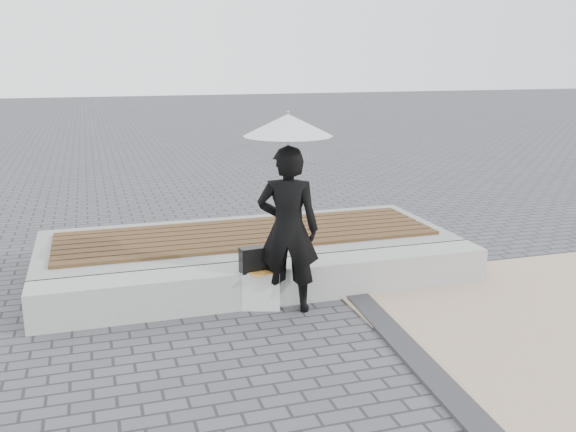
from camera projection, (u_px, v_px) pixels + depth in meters
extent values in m
plane|color=#48474C|center=(326.00, 365.00, 5.45)|extent=(80.00, 80.00, 0.00)
cube|color=#303033|center=(434.00, 378.00, 5.20)|extent=(0.61, 5.20, 0.04)
cube|color=#AFAFAA|center=(274.00, 282.00, 6.89)|extent=(5.00, 0.45, 0.40)
cube|color=gray|center=(247.00, 251.00, 8.00)|extent=(5.00, 2.00, 0.40)
imported|color=black|center=(288.00, 229.00, 6.47)|extent=(0.74, 0.62, 1.72)
cylinder|color=#A1A1A6|center=(288.00, 180.00, 6.34)|extent=(0.02, 0.02, 0.88)
cone|color=silver|center=(288.00, 125.00, 6.21)|extent=(0.88, 0.88, 0.21)
sphere|color=#A1A1A6|center=(288.00, 112.00, 6.18)|extent=(0.03, 0.03, 0.03)
cube|color=black|center=(257.00, 259.00, 6.59)|extent=(0.38, 0.17, 0.26)
cube|color=#BBBCB7|center=(261.00, 290.00, 6.64)|extent=(0.42, 0.27, 0.41)
cube|color=#CB393D|center=(262.00, 272.00, 6.54)|extent=(0.30, 0.25, 0.01)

